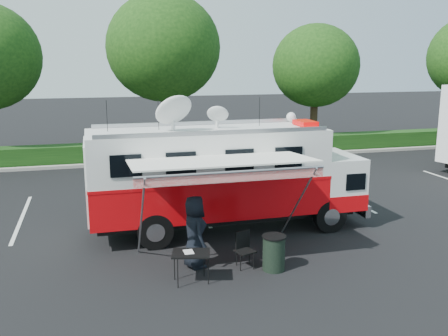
{
  "coord_description": "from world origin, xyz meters",
  "views": [
    {
      "loc": [
        -4.08,
        -14.56,
        5.29
      ],
      "look_at": [
        0.0,
        0.5,
        1.9
      ],
      "focal_mm": 40.0,
      "sensor_mm": 36.0,
      "label": 1
    }
  ],
  "objects": [
    {
      "name": "folding_chair",
      "position": [
        -0.38,
        -2.88,
        0.55
      ],
      "size": [
        0.57,
        0.6,
        0.93
      ],
      "color": "black",
      "rests_on": "ground_plane"
    },
    {
      "name": "person",
      "position": [
        -1.62,
        -2.58,
        0.0
      ],
      "size": [
        0.73,
        1.01,
        1.91
      ],
      "primitive_type": "imported",
      "rotation": [
        0.0,
        0.0,
        1.72
      ],
      "color": "black",
      "rests_on": "ground_plane"
    },
    {
      "name": "awning",
      "position": [
        -0.85,
        -2.47,
        2.66
      ],
      "size": [
        4.71,
        2.45,
        2.85
      ],
      "color": "white",
      "rests_on": "ground_plane"
    },
    {
      "name": "ground_plane",
      "position": [
        0.0,
        0.0,
        0.0
      ],
      "size": [
        120.0,
        120.0,
        0.0
      ],
      "primitive_type": "plane",
      "color": "black",
      "rests_on": "ground"
    },
    {
      "name": "stall_lines",
      "position": [
        -0.5,
        3.0,
        0.0
      ],
      "size": [
        24.12,
        5.5,
        0.01
      ],
      "color": "silver",
      "rests_on": "ground_plane"
    },
    {
      "name": "command_truck",
      "position": [
        -0.08,
        -0.0,
        1.77
      ],
      "size": [
        8.63,
        2.38,
        4.15
      ],
      "color": "black",
      "rests_on": "ground_plane"
    },
    {
      "name": "folding_table",
      "position": [
        -1.9,
        -3.47,
        0.72
      ],
      "size": [
        1.03,
        0.84,
        0.77
      ],
      "color": "black",
      "rests_on": "ground_plane"
    },
    {
      "name": "back_border",
      "position": [
        1.14,
        12.9,
        5.0
      ],
      "size": [
        60.0,
        6.14,
        8.87
      ],
      "color": "#9E998E",
      "rests_on": "ground_plane"
    },
    {
      "name": "trash_bin",
      "position": [
        0.29,
        -3.31,
        0.46
      ],
      "size": [
        0.62,
        0.62,
        0.92
      ],
      "color": "black",
      "rests_on": "ground_plane"
    }
  ]
}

